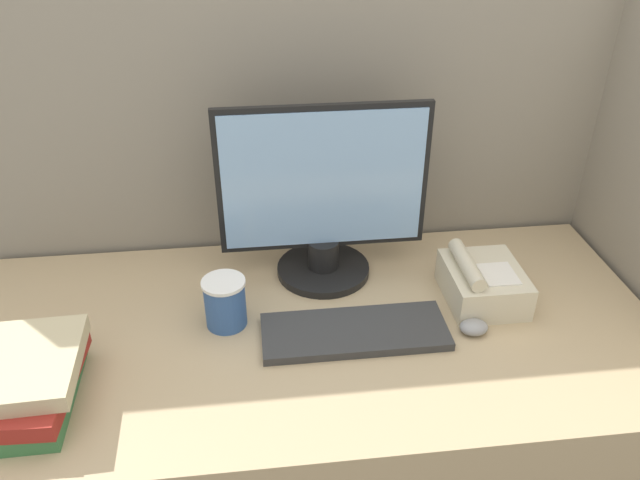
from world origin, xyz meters
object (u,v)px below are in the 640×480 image
keyboard (355,332)px  book_stack (18,382)px  monitor (323,204)px  mouse (474,327)px  coffee_cup (225,302)px  desk_telephone (482,283)px

keyboard → book_stack: book_stack is taller
keyboard → book_stack: (-0.69, -0.12, 0.04)m
monitor → mouse: size_ratio=7.86×
coffee_cup → keyboard: bearing=-15.1°
book_stack → coffee_cup: bearing=26.6°
coffee_cup → book_stack: (-0.40, -0.20, -0.01)m
keyboard → book_stack: 0.70m
desk_telephone → mouse: bearing=-115.4°
monitor → desk_telephone: (0.37, -0.16, -0.15)m
monitor → mouse: 0.46m
desk_telephone → monitor: bearing=156.5°
coffee_cup → book_stack: size_ratio=0.42×
monitor → coffee_cup: size_ratio=4.29×
monitor → mouse: monitor is taller
monitor → keyboard: bearing=-81.4°
coffee_cup → book_stack: coffee_cup is taller
mouse → book_stack: (-0.96, -0.10, 0.04)m
keyboard → book_stack: size_ratio=1.48×
mouse → coffee_cup: (-0.56, 0.10, 0.04)m
monitor → desk_telephone: monitor is taller
book_stack → desk_telephone: bearing=12.4°
keyboard → mouse: mouse is taller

